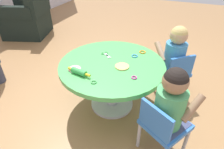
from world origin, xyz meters
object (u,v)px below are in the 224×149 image
seated_child_right (175,51)px  armchair_dark (28,18)px  child_chair_right (173,72)px  craft_table (112,73)px  seated_child_left (171,101)px  child_chair_left (162,126)px  craft_scissors (106,54)px  rolling_pin (79,72)px

seated_child_right → armchair_dark: armchair_dark is taller
child_chair_right → seated_child_right: size_ratio=1.05×
craft_table → seated_child_right: 0.68m
seated_child_left → seated_child_right: (0.77, 0.06, 0.00)m
child_chair_left → craft_scissors: 0.87m
rolling_pin → child_chair_left: bearing=-98.0°
rolling_pin → seated_child_right: bearing=-45.0°
child_chair_right → craft_scissors: bearing=112.0°
craft_scissors → armchair_dark: bearing=61.8°
rolling_pin → craft_table: bearing=-34.4°
child_chair_right → armchair_dark: 2.81m
seated_child_left → armchair_dark: (1.56, 2.72, -0.22)m
seated_child_left → child_chair_right: seated_child_left is taller
child_chair_right → craft_scissors: child_chair_right is taller
rolling_pin → craft_scissors: 0.41m
child_chair_left → seated_child_right: (0.81, 0.04, 0.23)m
seated_child_right → armchair_dark: size_ratio=0.56×
child_chair_left → child_chair_right: bearing=1.1°
seated_child_left → craft_scissors: (0.48, 0.70, -0.02)m
armchair_dark → rolling_pin: (-1.49, -1.96, 0.23)m
child_chair_right → armchair_dark: size_ratio=0.59×
craft_table → armchair_dark: (1.22, 2.15, -0.09)m
rolling_pin → craft_scissors: bearing=-9.4°
seated_child_left → rolling_pin: (0.07, 0.76, 0.00)m
child_chair_left → armchair_dark: (1.60, 2.70, 0.00)m
seated_child_right → craft_scissors: seated_child_right is taller
craft_table → child_chair_right: size_ratio=1.83×
armchair_dark → craft_table: bearing=-119.6°
craft_table → child_chair_right: (0.40, -0.54, -0.10)m
armchair_dark → child_chair_left: bearing=-120.6°
seated_child_left → child_chair_right: 0.78m
craft_table → seated_child_left: (-0.34, -0.57, 0.13)m
armchair_dark → craft_scissors: 2.31m
craft_table → seated_child_right: (0.43, -0.51, 0.13)m
seated_child_right → craft_table: bearing=129.8°
craft_table → armchair_dark: bearing=60.4°
child_chair_left → craft_scissors: bearing=52.9°
craft_table → seated_child_right: seated_child_right is taller
seated_child_left → craft_scissors: seated_child_left is taller
seated_child_right → child_chair_left: bearing=-177.2°
armchair_dark → rolling_pin: size_ratio=3.93×
child_chair_right → armchair_dark: bearing=73.0°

